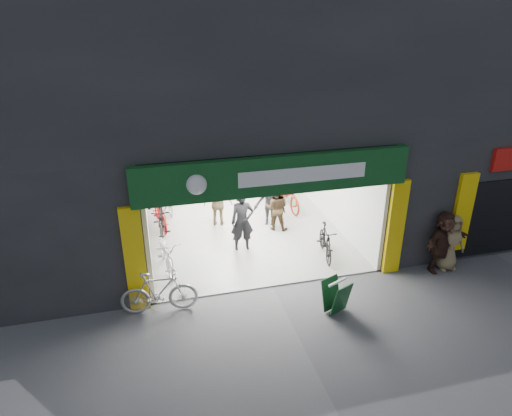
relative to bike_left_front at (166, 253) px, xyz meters
name	(u,v)px	position (x,y,z in m)	size (l,w,h in m)	color
ground	(273,287)	(2.50, -1.54, -0.48)	(60.00, 60.00, 0.00)	#56565B
building	(258,81)	(3.41, 3.45, 3.83)	(17.00, 10.27, 8.00)	#232326
bike_left_front	(166,253)	(0.00, 0.00, 0.00)	(0.64, 1.85, 0.97)	#ABAAAF
bike_left_midfront	(161,222)	(0.00, 1.82, 0.07)	(0.52, 1.84, 1.11)	black
bike_left_midback	(161,213)	(0.02, 2.69, -0.02)	(0.62, 1.78, 0.94)	#990E0D
bike_left_back	(167,194)	(0.33, 3.95, 0.10)	(0.55, 1.95, 1.17)	silver
bike_right_front	(325,242)	(4.36, -0.44, -0.01)	(0.45, 1.58, 0.95)	black
bike_right_mid	(287,194)	(4.37, 3.04, 0.04)	(0.70, 2.01, 1.06)	maroon
bike_right_back	(277,185)	(4.30, 4.00, 0.01)	(0.47, 1.65, 0.99)	silver
parked_bike	(159,292)	(-0.30, -1.84, 0.05)	(0.50, 1.76, 1.06)	#A5A4A9
customer_a	(242,222)	(2.20, 0.52, 0.43)	(0.67, 0.44, 1.82)	black
customer_b	(277,208)	(3.52, 1.52, 0.27)	(0.74, 0.57, 1.51)	#3B2B1B
customer_c	(270,203)	(3.40, 1.86, 0.31)	(1.02, 0.59, 1.58)	black
customer_d	(218,204)	(1.81, 2.25, 0.28)	(0.90, 0.38, 1.54)	#7E6549
pedestrian_near	(450,242)	(7.29, -1.84, 0.30)	(0.77, 0.50, 1.58)	olive
pedestrian_far	(443,241)	(7.05, -1.84, 0.36)	(1.57, 0.50, 1.69)	#341F18
sandwich_board	(336,296)	(3.62, -2.86, -0.05)	(0.68, 0.68, 0.79)	#0F3E1A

